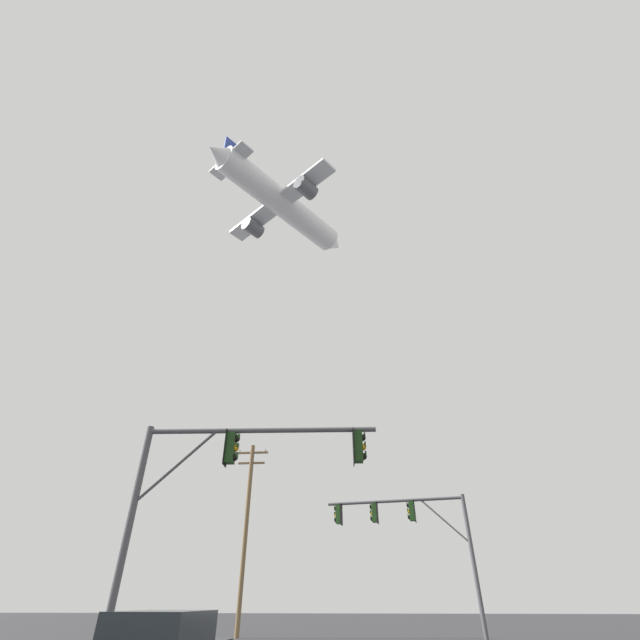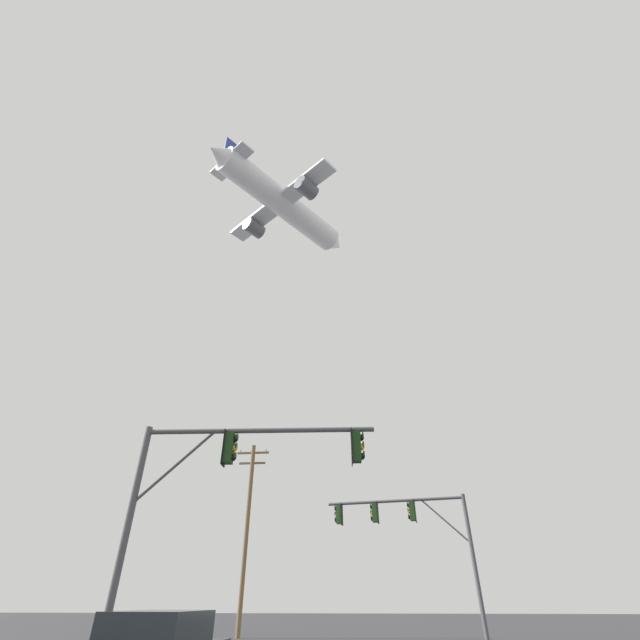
{
  "view_description": "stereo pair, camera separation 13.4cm",
  "coord_description": "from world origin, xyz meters",
  "px_view_note": "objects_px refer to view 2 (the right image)",
  "views": [
    {
      "loc": [
        0.79,
        -6.24,
        1.77
      ],
      "look_at": [
        -1.16,
        15.11,
        15.79
      ],
      "focal_mm": 24.15,
      "sensor_mm": 36.0,
      "label": 1
    },
    {
      "loc": [
        0.92,
        -6.23,
        1.77
      ],
      "look_at": [
        -1.16,
        15.11,
        15.79
      ],
      "focal_mm": 24.15,
      "sensor_mm": 36.0,
      "label": 2
    }
  ],
  "objects_px": {
    "airplane": "(282,204)",
    "utility_pole": "(247,526)",
    "signal_pole_far": "(410,526)",
    "signal_pole_near": "(221,477)"
  },
  "relations": [
    {
      "from": "airplane",
      "to": "utility_pole",
      "type": "bearing_deg",
      "value": -86.02
    },
    {
      "from": "signal_pole_far",
      "to": "airplane",
      "type": "relative_size",
      "value": 0.38
    },
    {
      "from": "signal_pole_far",
      "to": "airplane",
      "type": "height_order",
      "value": "airplane"
    },
    {
      "from": "signal_pole_far",
      "to": "airplane",
      "type": "xyz_separation_m",
      "value": [
        -10.08,
        10.76,
        36.5
      ]
    },
    {
      "from": "signal_pole_far",
      "to": "airplane",
      "type": "distance_m",
      "value": 39.36
    },
    {
      "from": "utility_pole",
      "to": "airplane",
      "type": "bearing_deg",
      "value": 93.98
    },
    {
      "from": "signal_pole_near",
      "to": "utility_pole",
      "type": "xyz_separation_m",
      "value": [
        -3.4,
        16.73,
        0.94
      ]
    },
    {
      "from": "signal_pole_far",
      "to": "utility_pole",
      "type": "relative_size",
      "value": 0.64
    },
    {
      "from": "signal_pole_far",
      "to": "signal_pole_near",
      "type": "bearing_deg",
      "value": -119.1
    },
    {
      "from": "signal_pole_far",
      "to": "utility_pole",
      "type": "xyz_separation_m",
      "value": [
        -9.7,
        5.4,
        0.85
      ]
    }
  ]
}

